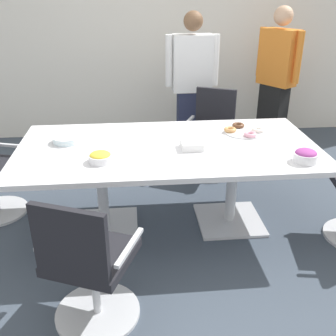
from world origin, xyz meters
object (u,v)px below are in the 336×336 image
at_px(plate_stack, 67,139).
at_px(donut_platter, 244,131).
at_px(person_standing_1, 276,78).
at_px(office_chair_0, 211,137).
at_px(snack_bowl_chips_yellow, 100,157).
at_px(snack_bowl_candy_mix, 306,156).
at_px(napkin_pile, 192,145).
at_px(person_standing_0, 192,85).
at_px(conference_table, 168,160).
at_px(office_chair_2, 89,269).

bearing_deg(plate_stack, donut_platter, 3.40).
bearing_deg(person_standing_1, office_chair_0, 92.43).
height_order(person_standing_1, snack_bowl_chips_yellow, person_standing_1).
distance_m(snack_bowl_candy_mix, napkin_pile, 0.85).
relative_size(person_standing_0, snack_bowl_chips_yellow, 9.64).
relative_size(conference_table, office_chair_2, 2.64).
distance_m(person_standing_0, snack_bowl_candy_mix, 2.04).
xyz_separation_m(office_chair_0, donut_platter, (0.12, -0.81, 0.36)).
height_order(office_chair_2, person_standing_0, person_standing_0).
relative_size(office_chair_0, person_standing_1, 0.53).
xyz_separation_m(person_standing_1, snack_bowl_chips_yellow, (-1.99, -1.97, -0.10)).
height_order(office_chair_2, donut_platter, office_chair_2).
height_order(conference_table, plate_stack, plate_stack).
height_order(person_standing_0, snack_bowl_chips_yellow, person_standing_0).
height_order(conference_table, person_standing_0, person_standing_0).
height_order(person_standing_0, donut_platter, person_standing_0).
bearing_deg(office_chair_0, donut_platter, 123.16).
xyz_separation_m(conference_table, office_chair_0, (0.57, 1.04, -0.22)).
distance_m(snack_bowl_chips_yellow, napkin_pile, 0.73).
height_order(office_chair_0, donut_platter, office_chair_0).
xyz_separation_m(office_chair_0, snack_bowl_candy_mix, (0.39, -1.45, 0.39)).
xyz_separation_m(office_chair_0, person_standing_1, (0.90, 0.65, 0.48)).
bearing_deg(office_chair_2, snack_bowl_chips_yellow, 108.86).
xyz_separation_m(conference_table, snack_bowl_chips_yellow, (-0.52, -0.27, 0.16)).
bearing_deg(snack_bowl_candy_mix, person_standing_0, 105.42).
height_order(conference_table, donut_platter, donut_platter).
bearing_deg(snack_bowl_candy_mix, napkin_pile, 157.16).
bearing_deg(office_chair_0, conference_table, 86.19).
xyz_separation_m(donut_platter, napkin_pile, (-0.51, -0.31, 0.01)).
bearing_deg(office_chair_0, plate_stack, 57.75).
bearing_deg(person_standing_1, donut_platter, 118.28).
distance_m(conference_table, snack_bowl_chips_yellow, 0.61).
xyz_separation_m(conference_table, person_standing_1, (1.47, 1.69, 0.26)).
bearing_deg(donut_platter, napkin_pile, -148.08).
bearing_deg(snack_bowl_chips_yellow, snack_bowl_candy_mix, -5.22).
bearing_deg(person_standing_0, plate_stack, 47.54).
height_order(person_standing_1, donut_platter, person_standing_1).
bearing_deg(conference_table, snack_bowl_chips_yellow, -152.09).
relative_size(person_standing_1, plate_stack, 7.53).
xyz_separation_m(plate_stack, napkin_pile, (1.00, -0.23, 0.00)).
distance_m(snack_bowl_candy_mix, plate_stack, 1.86).
bearing_deg(person_standing_1, plate_stack, 90.70).
relative_size(conference_table, snack_bowl_candy_mix, 13.71).
xyz_separation_m(conference_table, donut_platter, (0.69, 0.23, 0.14)).
bearing_deg(person_standing_0, person_standing_1, -173.86).
height_order(office_chair_0, person_standing_1, person_standing_1).
height_order(person_standing_1, napkin_pile, person_standing_1).
distance_m(donut_platter, napkin_pile, 0.60).
height_order(donut_platter, plate_stack, plate_stack).
relative_size(conference_table, donut_platter, 6.87).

